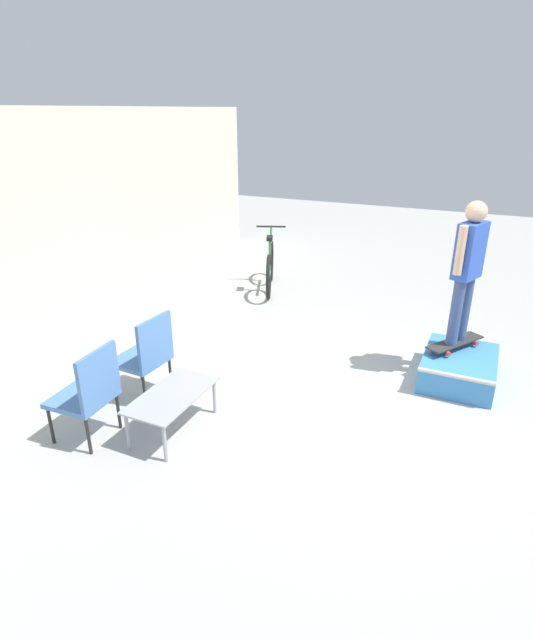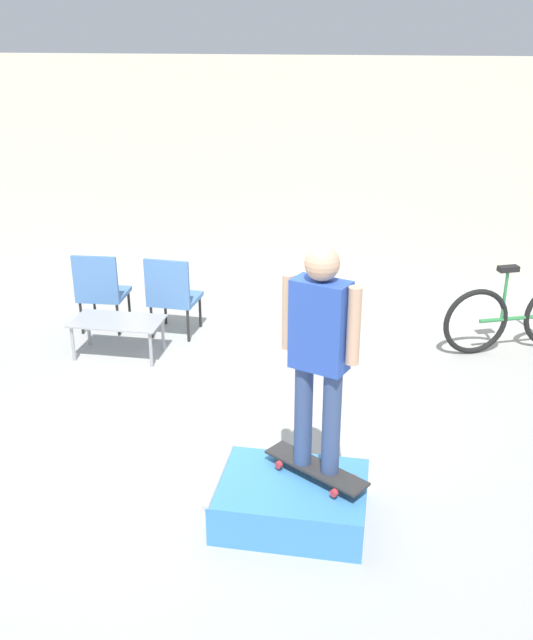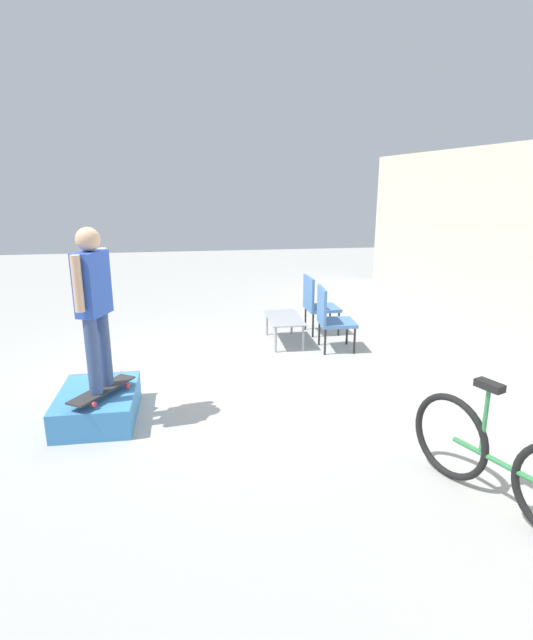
% 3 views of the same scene
% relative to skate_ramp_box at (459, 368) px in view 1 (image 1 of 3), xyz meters
% --- Properties ---
extents(ground_plane, '(24.00, 24.00, 0.00)m').
position_rel_skate_ramp_box_xyz_m(ground_plane, '(-0.91, 0.95, -0.16)').
color(ground_plane, '#A8A8A3').
extents(house_wall_back, '(12.00, 0.06, 3.00)m').
position_rel_skate_ramp_box_xyz_m(house_wall_back, '(-0.91, 5.65, 1.34)').
color(house_wall_back, beige).
rests_on(house_wall_back, ground_plane).
extents(skate_ramp_box, '(1.10, 0.80, 0.34)m').
position_rel_skate_ramp_box_xyz_m(skate_ramp_box, '(0.00, 0.00, 0.00)').
color(skate_ramp_box, '#3D84C6').
rests_on(skate_ramp_box, ground_plane).
extents(skateboard_on_ramp, '(0.80, 0.61, 0.07)m').
position_rel_skate_ramp_box_xyz_m(skateboard_on_ramp, '(0.17, 0.09, 0.24)').
color(skateboard_on_ramp, '#2D2D2D').
rests_on(skateboard_on_ramp, skate_ramp_box).
extents(person_skater, '(0.54, 0.32, 1.65)m').
position_rel_skate_ramp_box_xyz_m(person_skater, '(0.17, 0.09, 1.22)').
color(person_skater, '#384C7A').
rests_on(person_skater, skateboard_on_ramp).
extents(coffee_table, '(0.97, 0.52, 0.41)m').
position_rel_skate_ramp_box_xyz_m(coffee_table, '(-2.25, 2.45, 0.21)').
color(coffee_table, '#9E9EA3').
rests_on(coffee_table, ground_plane).
extents(patio_chair_left, '(0.55, 0.55, 0.96)m').
position_rel_skate_ramp_box_xyz_m(patio_chair_left, '(-2.68, 3.07, 0.37)').
color(patio_chair_left, black).
rests_on(patio_chair_left, ground_plane).
extents(patio_chair_right, '(0.55, 0.55, 0.96)m').
position_rel_skate_ramp_box_xyz_m(patio_chair_right, '(-1.82, 3.07, 0.37)').
color(patio_chair_right, black).
rests_on(patio_chair_right, ground_plane).
extents(bicycle, '(1.61, 0.74, 1.05)m').
position_rel_skate_ramp_box_xyz_m(bicycle, '(2.01, 3.36, 0.24)').
color(bicycle, black).
rests_on(bicycle, ground_plane).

